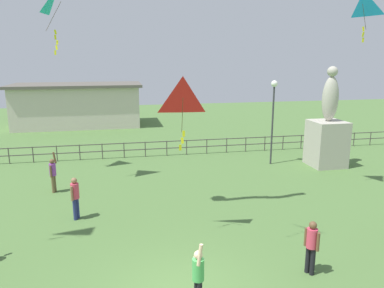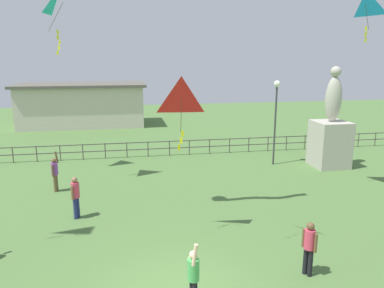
{
  "view_description": "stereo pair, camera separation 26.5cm",
  "coord_description": "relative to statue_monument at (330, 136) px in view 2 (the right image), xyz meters",
  "views": [
    {
      "loc": [
        -1.37,
        -8.2,
        5.95
      ],
      "look_at": [
        1.37,
        5.25,
        2.75
      ],
      "focal_mm": 34.66,
      "sensor_mm": 36.0,
      "label": 1
    },
    {
      "loc": [
        -1.11,
        -8.25,
        5.95
      ],
      "look_at": [
        1.37,
        5.25,
        2.75
      ],
      "focal_mm": 34.66,
      "sensor_mm": 36.0,
      "label": 2
    }
  ],
  "objects": [
    {
      "name": "statue_monument",
      "position": [
        0.0,
        0.0,
        0.0
      ],
      "size": [
        1.81,
        1.81,
        5.52
      ],
      "color": "#B2AD9E",
      "rests_on": "ground_plane"
    },
    {
      "name": "lamppost",
      "position": [
        -2.9,
        0.9,
        1.67
      ],
      "size": [
        0.36,
        0.36,
        4.75
      ],
      "color": "#38383D",
      "rests_on": "ground_plane"
    },
    {
      "name": "person_0",
      "position": [
        -9.71,
        -10.61,
        -0.84
      ],
      "size": [
        0.29,
        0.48,
        1.81
      ],
      "color": "black",
      "rests_on": "ground_plane"
    },
    {
      "name": "person_1",
      "position": [
        -6.29,
        -9.76,
        -0.84
      ],
      "size": [
        0.29,
        0.44,
        1.58
      ],
      "color": "black",
      "rests_on": "ground_plane"
    },
    {
      "name": "person_2",
      "position": [
        -13.1,
        -4.66,
        -0.81
      ],
      "size": [
        0.3,
        0.45,
        1.64
      ],
      "color": "navy",
      "rests_on": "ground_plane"
    },
    {
      "name": "person_3",
      "position": [
        -14.38,
        -1.46,
        -0.83
      ],
      "size": [
        0.33,
        0.47,
        1.83
      ],
      "color": "brown",
      "rests_on": "ground_plane"
    },
    {
      "name": "kite_2",
      "position": [
        -13.61,
        -0.57,
        6.47
      ],
      "size": [
        1.21,
        0.96,
        2.86
      ],
      "color": "#19B2B2"
    },
    {
      "name": "kite_3",
      "position": [
        -1.41,
        -4.03,
        6.29
      ],
      "size": [
        0.78,
        1.16,
        2.0
      ],
      "color": "#198CD1"
    },
    {
      "name": "kite_6",
      "position": [
        -9.41,
        -7.05,
        2.96
      ],
      "size": [
        1.16,
        0.91,
        2.33
      ],
      "color": "red"
    },
    {
      "name": "waterfront_railing",
      "position": [
        -10.42,
        3.91,
        -1.13
      ],
      "size": [
        36.0,
        0.06,
        0.95
      ],
      "color": "#4C4742",
      "rests_on": "ground_plane"
    },
    {
      "name": "pavilion_building",
      "position": [
        -14.81,
        15.91,
        0.14
      ],
      "size": [
        11.12,
        5.4,
        3.74
      ],
      "color": "beige",
      "rests_on": "ground_plane"
    }
  ]
}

